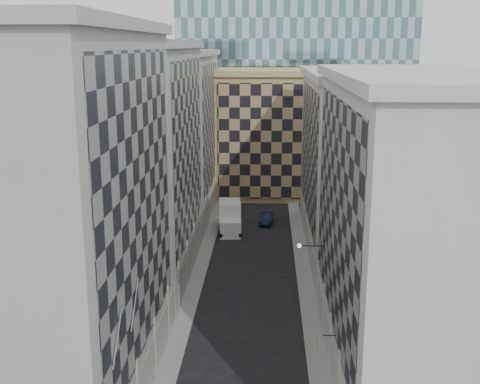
% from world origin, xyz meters
% --- Properties ---
extents(sidewalk_west, '(1.50, 100.00, 0.15)m').
position_xyz_m(sidewalk_west, '(-5.25, 30.00, 0.07)').
color(sidewalk_west, gray).
rests_on(sidewalk_west, ground).
extents(sidewalk_east, '(1.50, 100.00, 0.15)m').
position_xyz_m(sidewalk_east, '(5.25, 30.00, 0.07)').
color(sidewalk_east, gray).
rests_on(sidewalk_east, ground).
extents(bldg_left_a, '(10.80, 22.80, 23.70)m').
position_xyz_m(bldg_left_a, '(-10.88, 11.00, 11.82)').
color(bldg_left_a, '#A29E92').
rests_on(bldg_left_a, ground).
extents(bldg_left_b, '(10.80, 22.80, 22.70)m').
position_xyz_m(bldg_left_b, '(-10.88, 33.00, 11.32)').
color(bldg_left_b, gray).
rests_on(bldg_left_b, ground).
extents(bldg_left_c, '(10.80, 22.80, 21.70)m').
position_xyz_m(bldg_left_c, '(-10.88, 55.00, 10.83)').
color(bldg_left_c, '#A29E92').
rests_on(bldg_left_c, ground).
extents(bldg_right_a, '(10.80, 26.80, 20.70)m').
position_xyz_m(bldg_right_a, '(10.88, 15.00, 10.32)').
color(bldg_right_a, beige).
rests_on(bldg_right_a, ground).
extents(bldg_right_b, '(10.80, 28.80, 19.70)m').
position_xyz_m(bldg_right_b, '(10.89, 42.00, 9.85)').
color(bldg_right_b, beige).
rests_on(bldg_right_b, ground).
extents(tan_block, '(16.80, 14.80, 18.80)m').
position_xyz_m(tan_block, '(2.00, 67.90, 9.44)').
color(tan_block, tan).
rests_on(tan_block, ground).
extents(church_tower, '(7.20, 7.20, 51.50)m').
position_xyz_m(church_tower, '(0.00, 82.00, 26.95)').
color(church_tower, '#2C2722').
rests_on(church_tower, ground).
extents(flagpoles_left, '(0.10, 6.33, 2.33)m').
position_xyz_m(flagpoles_left, '(-5.90, 6.00, 8.00)').
color(flagpoles_left, gray).
rests_on(flagpoles_left, ground).
extents(bracket_lamp, '(1.98, 0.36, 0.36)m').
position_xyz_m(bracket_lamp, '(4.38, 24.00, 6.20)').
color(bracket_lamp, black).
rests_on(bracket_lamp, ground).
extents(box_truck, '(3.15, 6.64, 3.54)m').
position_xyz_m(box_truck, '(-3.03, 47.51, 1.54)').
color(box_truck, white).
rests_on(box_truck, ground).
extents(dark_car, '(1.79, 4.32, 1.39)m').
position_xyz_m(dark_car, '(1.41, 50.87, 0.70)').
color(dark_car, black).
rests_on(dark_car, ground).
extents(shop_sign, '(1.17, 0.77, 0.85)m').
position_xyz_m(shop_sign, '(4.95, 12.13, 3.83)').
color(shop_sign, black).
rests_on(shop_sign, ground).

